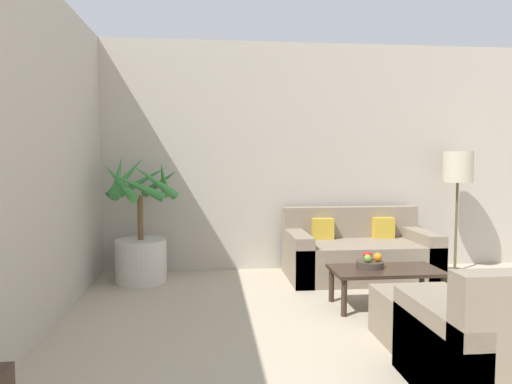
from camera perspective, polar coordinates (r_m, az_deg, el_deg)
wall_back at (r=5.90m, az=17.20°, el=4.20°), size 8.69×0.06×2.70m
potted_palm at (r=5.07m, az=-14.19°, el=-5.78°), size 0.86×0.86×1.39m
sofa_loveseat at (r=5.28m, az=12.64°, el=-7.57°), size 1.60×0.86×0.76m
floor_lamp at (r=5.80m, az=23.92°, el=2.33°), size 0.33×0.33×1.41m
coffee_table at (r=4.29m, az=15.89°, el=-9.82°), size 0.97×0.49×0.35m
fruit_bowl at (r=4.28m, az=14.04°, el=-8.77°), size 0.25×0.25×0.06m
apple_red at (r=4.31m, az=13.78°, el=-7.75°), size 0.08×0.08×0.08m
apple_green at (r=4.22m, az=13.80°, el=-8.07°), size 0.07×0.07×0.07m
orange_fruit at (r=4.29m, az=14.98°, el=-7.86°), size 0.08×0.08×0.08m
armchair at (r=3.00m, az=28.15°, el=-17.04°), size 0.87×0.81×0.78m
ottoman at (r=3.66m, az=19.83°, el=-14.32°), size 0.61×0.47×0.36m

